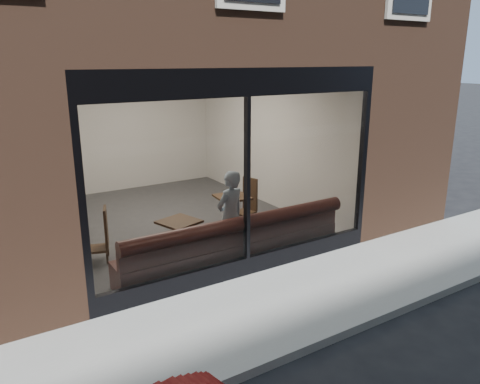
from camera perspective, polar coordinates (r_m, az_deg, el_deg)
ground at (r=6.20m, az=11.69°, el=-16.83°), size 120.00×120.00×0.00m
sidewalk_near at (r=6.83m, az=5.76°, el=-13.16°), size 40.00×2.00×0.01m
kerb_near at (r=6.13m, az=12.05°, el=-16.55°), size 40.00×0.10×0.12m
host_building_pier_right at (r=13.97m, az=0.42°, el=8.85°), size 2.50×12.00×3.20m
host_building_backfill at (r=15.23m, az=-18.07°, el=8.67°), size 5.00×6.00×3.20m
cafe_floor at (r=10.00m, az=-8.46°, el=-3.53°), size 6.00×6.00×0.00m
cafe_ceiling at (r=9.44m, az=-9.26°, el=14.94°), size 6.00×6.00×0.00m
cafe_wall_back at (r=12.36m, az=-14.48°, el=7.43°), size 5.00×0.00×5.00m
cafe_wall_left at (r=8.92m, az=-23.66°, el=3.47°), size 0.00×6.00×6.00m
cafe_wall_right at (r=10.81m, az=3.41°, el=6.74°), size 0.00×6.00×6.00m
storefront_kick at (r=7.53m, az=0.82°, el=-8.97°), size 5.00×0.10×0.30m
storefront_header at (r=6.84m, az=0.92°, el=13.25°), size 5.00×0.10×0.40m
storefront_mullion at (r=7.05m, az=0.87°, el=1.40°), size 0.06×0.10×2.50m
storefront_glass at (r=7.03m, az=1.00°, el=1.35°), size 4.80×0.00×4.80m
banquette at (r=7.80m, az=-0.79°, el=-7.43°), size 4.00×0.55×0.45m
person at (r=7.82m, az=-1.19°, el=-3.00°), size 0.65×0.51×1.57m
cafe_table_left at (r=7.76m, az=-7.46°, el=-3.63°), size 0.72×0.72×0.04m
cafe_table_right at (r=9.06m, az=-0.95°, el=-0.61°), size 0.67×0.67×0.04m
cafe_chair_left at (r=8.29m, az=-17.14°, el=-6.62°), size 0.46×0.46×0.03m
cafe_chair_right at (r=9.73m, az=0.52°, el=-2.52°), size 0.47×0.47×0.04m
wall_poster at (r=8.22m, az=-22.65°, el=3.24°), size 0.02×0.63×0.84m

